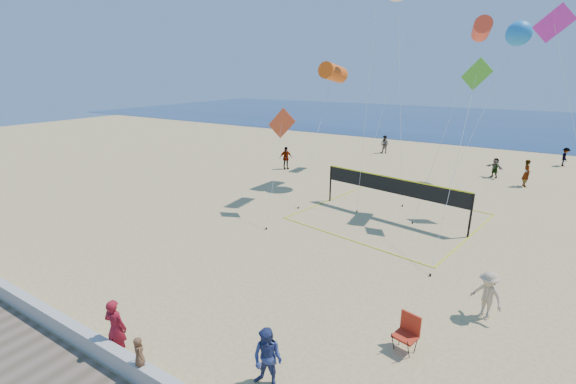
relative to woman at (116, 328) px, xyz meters
The scene contains 19 objects.
ground 4.37m from the woman, 38.23° to the left, with size 120.00×120.00×0.00m, color tan.
ocean 64.74m from the woman, 87.02° to the left, with size 140.00×50.00×0.03m, color navy.
woman is the anchor object (origin of this frame).
toddler 1.50m from the woman, 13.80° to the right, with size 0.38×0.25×0.77m, color brown.
bystander_a 4.39m from the woman, 16.74° to the left, with size 0.81×0.63×1.67m, color navy.
bystander_b 11.20m from the woman, 40.71° to the left, with size 1.06×0.61×1.64m, color tan.
far_person_0 22.18m from the woman, 110.08° to the left, with size 1.08×0.45×1.85m, color gray.
far_person_1 27.80m from the woman, 75.17° to the left, with size 1.38×0.44×1.49m, color gray.
far_person_2 26.95m from the woman, 70.13° to the left, with size 0.69×0.45×1.89m, color gray.
far_person_3 31.48m from the woman, 95.19° to the left, with size 0.84×0.65×1.73m, color gray.
far_person_4 36.08m from the woman, 70.94° to the left, with size 1.02×0.58×1.57m, color gray.
camp_chair 8.13m from the woman, 33.39° to the left, with size 0.72×0.84×1.24m.
volleyball_net 14.98m from the woman, 78.12° to the left, with size 9.75×9.63×2.24m.
kite_0 20.36m from the woman, 98.22° to the left, with size 1.45×7.23×8.26m.
kite_2 20.31m from the woman, 70.75° to the left, with size 2.28×4.12×10.18m.
kite_3 12.95m from the woman, 101.14° to the left, with size 1.69×2.81×5.84m.
kite_4 17.24m from the woman, 66.70° to the left, with size 1.41×6.39×8.25m.
kite_5 22.49m from the woman, 63.80° to the left, with size 4.20×2.34×10.76m.
kite_7 28.53m from the woman, 74.41° to the left, with size 3.32×7.42×10.82m.
Camera 1 is at (5.41, -7.76, 7.60)m, focal length 24.00 mm.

